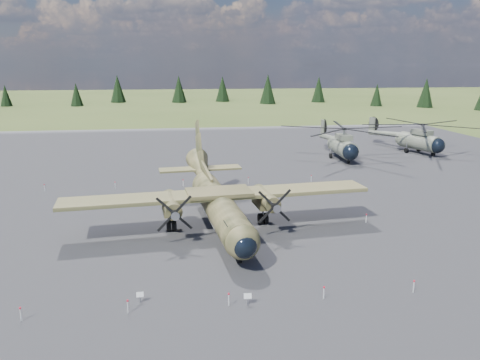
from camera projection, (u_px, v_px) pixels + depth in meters
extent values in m
plane|color=#55642C|center=(188.00, 232.00, 41.20)|extent=(500.00, 500.00, 0.00)
cube|color=slate|center=(185.00, 200.00, 50.81)|extent=(120.00, 120.00, 0.04)
cylinder|color=#34371D|center=(220.00, 208.00, 40.88)|extent=(4.08, 16.96, 2.61)
sphere|color=#34371D|center=(243.00, 242.00, 32.94)|extent=(2.78, 2.78, 2.56)
sphere|color=black|center=(244.00, 245.00, 32.47)|extent=(2.04, 2.04, 1.88)
cube|color=black|center=(238.00, 226.00, 34.19)|extent=(1.99, 1.65, 0.51)
cone|color=#34371D|center=(201.00, 170.00, 51.05)|extent=(3.12, 6.61, 3.93)
cube|color=gray|center=(218.00, 216.00, 42.02)|extent=(2.26, 5.73, 0.47)
cube|color=#2C351B|center=(219.00, 194.00, 41.07)|extent=(27.24, 5.55, 0.33)
cube|color=#34371D|center=(219.00, 192.00, 41.02)|extent=(5.87, 3.84, 0.33)
cylinder|color=#34371D|center=(171.00, 204.00, 39.99)|extent=(1.82, 4.96, 1.40)
cube|color=#34371D|center=(171.00, 208.00, 40.84)|extent=(1.67, 3.28, 0.75)
cone|color=gray|center=(175.00, 215.00, 37.12)|extent=(0.78, 0.90, 0.71)
cylinder|color=black|center=(171.00, 226.00, 41.22)|extent=(0.91, 1.09, 1.03)
cylinder|color=#34371D|center=(266.00, 198.00, 41.86)|extent=(1.82, 4.96, 1.40)
cube|color=#34371D|center=(263.00, 202.00, 42.71)|extent=(1.67, 3.28, 0.75)
cone|color=gray|center=(276.00, 208.00, 38.99)|extent=(0.78, 0.90, 0.71)
cylinder|color=black|center=(263.00, 219.00, 43.09)|extent=(0.91, 1.09, 1.03)
cube|color=#34371D|center=(206.00, 172.00, 47.57)|extent=(0.88, 7.04, 1.57)
cube|color=#2C351B|center=(200.00, 169.00, 51.48)|extent=(9.10, 2.83, 0.21)
cylinder|color=gray|center=(239.00, 249.00, 34.23)|extent=(0.14, 0.14, 0.84)
cylinder|color=black|center=(239.00, 257.00, 34.39)|extent=(0.40, 0.90, 0.87)
cylinder|color=slate|center=(342.00, 147.00, 71.90)|extent=(2.98, 7.69, 2.63)
sphere|color=black|center=(350.00, 152.00, 68.25)|extent=(2.53, 2.53, 2.42)
sphere|color=slate|center=(335.00, 143.00, 75.55)|extent=(2.53, 2.53, 2.42)
cube|color=slate|center=(344.00, 137.00, 71.09)|extent=(1.94, 3.44, 0.79)
cylinder|color=gray|center=(344.00, 132.00, 70.90)|extent=(0.40, 0.40, 1.05)
cylinder|color=slate|center=(329.00, 138.00, 79.28)|extent=(1.30, 9.01, 1.50)
cube|color=slate|center=(323.00, 127.00, 82.77)|extent=(0.30, 1.48, 2.52)
cylinder|color=black|center=(325.00, 127.00, 82.81)|extent=(0.19, 2.73, 2.73)
cylinder|color=black|center=(348.00, 161.00, 69.21)|extent=(0.33, 0.73, 0.72)
cylinder|color=black|center=(331.00, 156.00, 73.35)|extent=(0.35, 0.86, 0.84)
cylinder|color=gray|center=(331.00, 152.00, 73.21)|extent=(0.15, 0.15, 1.52)
cylinder|color=black|center=(348.00, 155.00, 73.61)|extent=(0.35, 0.86, 0.84)
cylinder|color=gray|center=(348.00, 152.00, 73.48)|extent=(0.15, 0.15, 1.52)
cylinder|color=slate|center=(419.00, 142.00, 77.14)|extent=(4.72, 7.95, 2.61)
sphere|color=black|center=(437.00, 146.00, 73.86)|extent=(3.00, 3.00, 2.40)
sphere|color=slate|center=(402.00, 139.00, 80.43)|extent=(3.00, 3.00, 2.40)
cube|color=slate|center=(422.00, 132.00, 76.38)|extent=(2.68, 3.71, 0.78)
cylinder|color=gray|center=(422.00, 127.00, 76.19)|extent=(0.47, 0.47, 1.04)
cylinder|color=slate|center=(386.00, 134.00, 83.77)|extent=(3.48, 8.76, 1.49)
cube|color=slate|center=(372.00, 124.00, 86.89)|extent=(0.65, 1.46, 2.50)
cylinder|color=black|center=(374.00, 124.00, 87.04)|extent=(0.86, 2.61, 2.71)
cylinder|color=black|center=(433.00, 154.00, 74.76)|extent=(0.49, 0.76, 0.71)
cylinder|color=black|center=(406.00, 150.00, 78.01)|extent=(0.55, 0.89, 0.83)
cylinder|color=gray|center=(406.00, 147.00, 77.88)|extent=(0.18, 0.18, 1.51)
cylinder|color=black|center=(419.00, 149.00, 79.19)|extent=(0.55, 0.89, 0.83)
cylinder|color=gray|center=(419.00, 146.00, 79.06)|extent=(0.18, 0.18, 1.51)
cube|color=gray|center=(140.00, 298.00, 28.88)|extent=(0.08, 0.08, 0.55)
cube|color=silver|center=(140.00, 295.00, 28.77)|extent=(0.45, 0.21, 0.31)
cube|color=gray|center=(248.00, 300.00, 28.62)|extent=(0.09, 0.09, 0.59)
cube|color=silver|center=(248.00, 296.00, 28.50)|extent=(0.49, 0.23, 0.33)
cylinder|color=silver|center=(21.00, 314.00, 26.75)|extent=(0.07, 0.07, 0.80)
cylinder|color=red|center=(20.00, 308.00, 26.65)|extent=(0.12, 0.12, 0.10)
cylinder|color=silver|center=(128.00, 307.00, 27.58)|extent=(0.07, 0.07, 0.80)
cylinder|color=red|center=(128.00, 301.00, 27.48)|extent=(0.12, 0.12, 0.10)
cylinder|color=silver|center=(229.00, 300.00, 28.41)|extent=(0.07, 0.07, 0.80)
cylinder|color=red|center=(229.00, 294.00, 28.32)|extent=(0.12, 0.12, 0.10)
cylinder|color=silver|center=(324.00, 293.00, 29.24)|extent=(0.07, 0.07, 0.80)
cylinder|color=red|center=(324.00, 287.00, 29.15)|extent=(0.12, 0.12, 0.10)
cylinder|color=silver|center=(414.00, 287.00, 30.08)|extent=(0.07, 0.07, 0.80)
cylinder|color=red|center=(414.00, 281.00, 29.98)|extent=(0.12, 0.12, 0.10)
cylinder|color=silver|center=(45.00, 188.00, 54.26)|extent=(0.07, 0.07, 0.80)
cylinder|color=red|center=(44.00, 185.00, 54.16)|extent=(0.12, 0.12, 0.10)
cylinder|color=silver|center=(115.00, 185.00, 55.37)|extent=(0.07, 0.07, 0.80)
cylinder|color=red|center=(115.00, 182.00, 55.28)|extent=(0.12, 0.12, 0.10)
cylinder|color=silver|center=(183.00, 183.00, 56.48)|extent=(0.07, 0.07, 0.80)
cylinder|color=red|center=(183.00, 180.00, 56.39)|extent=(0.12, 0.12, 0.10)
cylinder|color=silver|center=(248.00, 181.00, 57.59)|extent=(0.07, 0.07, 0.80)
cylinder|color=red|center=(248.00, 178.00, 57.50)|extent=(0.12, 0.12, 0.10)
cylinder|color=silver|center=(311.00, 179.00, 58.70)|extent=(0.07, 0.07, 0.80)
cylinder|color=red|center=(311.00, 176.00, 58.61)|extent=(0.12, 0.12, 0.10)
cylinder|color=silver|center=(366.00, 219.00, 43.40)|extent=(0.07, 0.07, 0.80)
cylinder|color=red|center=(366.00, 215.00, 43.30)|extent=(0.12, 0.12, 0.10)
cone|color=black|center=(426.00, 93.00, 161.12)|extent=(5.60, 5.60, 9.99)
cone|color=black|center=(377.00, 95.00, 166.86)|extent=(4.42, 4.42, 7.89)
cone|color=black|center=(319.00, 89.00, 184.11)|extent=(5.55, 5.55, 9.92)
cone|color=black|center=(268.00, 89.00, 176.29)|extent=(6.14, 6.14, 10.96)
cone|color=black|center=(223.00, 89.00, 186.95)|extent=(5.59, 5.59, 9.98)
cone|color=black|center=(179.00, 89.00, 182.25)|extent=(5.78, 5.78, 10.32)
cone|color=black|center=(118.00, 89.00, 182.64)|extent=(5.92, 5.92, 10.56)
cone|color=black|center=(76.00, 94.00, 166.19)|extent=(4.55, 4.55, 8.12)
cone|color=black|center=(6.00, 95.00, 165.70)|extent=(4.22, 4.22, 7.54)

